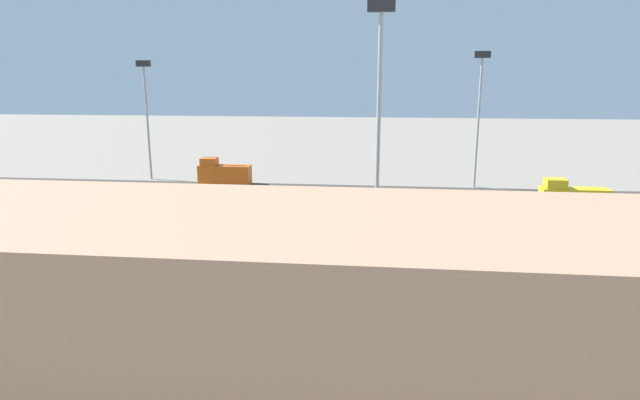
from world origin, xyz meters
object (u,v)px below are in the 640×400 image
Objects in this scene: train_on_track_7 at (137,221)px; light_mast_0 at (146,103)px; maintenance_shed at (233,297)px; light_mast_2 at (480,101)px; train_on_track_6 at (150,208)px; train_on_track_8 at (220,235)px; train_on_track_0 at (223,173)px; light_mast_1 at (379,103)px; train_on_track_3 at (572,198)px.

train_on_track_7 is 43.55m from light_mast_0.
light_mast_2 is at bearing -111.67° from maintenance_shed.
light_mast_0 is 64.02m from light_mast_2.
train_on_track_8 is (-12.96, 10.00, -0.57)m from train_on_track_6.
light_mast_2 is at bearing -146.58° from train_on_track_6.
train_on_track_6 reaches higher than train_on_track_8.
train_on_track_6 is at bearing 87.07° from train_on_track_0.
light_mast_1 reaches higher than light_mast_2.
train_on_track_3 is 79.14m from light_mast_0.
train_on_track_6 is at bearing -37.65° from train_on_track_8.
light_mast_2 is (-49.30, -32.53, 13.41)m from train_on_track_6.
train_on_track_6 is 38.85m from light_mast_0.
train_on_track_6 is 1.69× the size of light_mast_1.
train_on_track_0 is (59.54, -15.00, 0.00)m from train_on_track_3.
light_mast_0 is at bearing -68.62° from train_on_track_7.
train_on_track_0 is at bearing -14.14° from train_on_track_3.
train_on_track_6 reaches higher than train_on_track_7.
train_on_track_3 and train_on_track_0 have the same top height.
light_mast_0 reaches higher than maintenance_shed.
train_on_track_8 is 5.60× the size of light_mast_2.
train_on_track_6 is 4.72× the size of train_on_track_3.
train_on_track_3 is 0.17× the size of maintenance_shed.
light_mast_1 is (-46.01, 45.88, 2.41)m from light_mast_0.
train_on_track_8 is at bearing -6.92° from light_mast_1.
light_mast_1 is 28.31m from maintenance_shed.
train_on_track_7 is at bearing -55.36° from maintenance_shed.
train_on_track_0 is at bearing -92.93° from train_on_track_6.
train_on_track_0 is 53.95m from light_mast_1.
light_mast_2 is at bearing 178.99° from light_mast_0.
train_on_track_6 is 42.48m from maintenance_shed.
train_on_track_6 is 2.01× the size of light_mast_0.
light_mast_1 reaches higher than train_on_track_3.
train_on_track_6 is at bearing 13.80° from train_on_track_3.
train_on_track_6 is 16.38m from train_on_track_8.
maintenance_shed reaches higher than train_on_track_7.
light_mast_1 is 1.12× the size of light_mast_2.
light_mast_2 is at bearing -111.90° from light_mast_1.
light_mast_2 is (-48.87, -37.53, 13.92)m from train_on_track_7.
light_mast_0 is at bearing -66.40° from train_on_track_6.
train_on_track_8 and train_on_track_7 have the same top height.
light_mast_1 is at bearing 125.19° from train_on_track_0.
maintenance_shed is (-9.03, 26.20, 3.82)m from train_on_track_8.
light_mast_2 is (-17.99, -44.76, -1.65)m from light_mast_1.
maintenance_shed reaches higher than train_on_track_8.
train_on_track_0 is 0.15× the size of train_on_track_7.
train_on_track_0 is at bearing 167.31° from light_mast_0.
train_on_track_7 is at bearing 37.52° from light_mast_2.
light_mast_1 reaches higher than maintenance_shed.
train_on_track_7 is (12.53, -5.00, 0.06)m from train_on_track_8.
train_on_track_8 is at bearing 27.46° from train_on_track_3.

